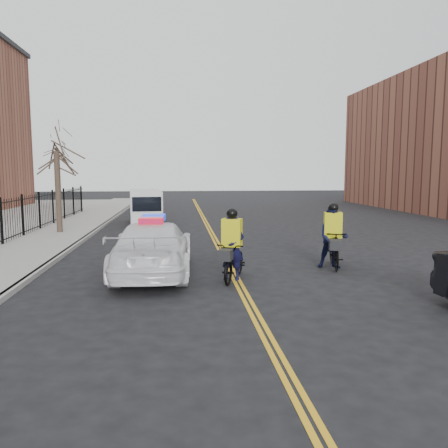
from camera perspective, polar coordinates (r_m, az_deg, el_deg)
ground at (r=12.86m, az=1.63°, el=-7.32°), size 120.00×120.00×0.00m
center_line_left at (r=20.66m, az=-1.49°, el=-1.90°), size 0.10×60.00×0.01m
center_line_right at (r=20.67m, az=-1.04°, el=-1.89°), size 0.10×60.00×0.01m
sidewalk at (r=21.41m, az=-21.72°, el=-1.89°), size 3.00×60.00×0.15m
curb at (r=21.04m, az=-17.78°, el=-1.87°), size 0.20×60.00×0.15m
iron_fence at (r=21.75m, az=-25.63°, el=0.51°), size 0.12×28.00×2.00m
street_tree at (r=23.14m, az=-20.99°, el=7.36°), size 3.20×3.20×4.80m
police_cruiser at (r=13.64m, az=-9.23°, el=-3.05°), size 2.44×5.68×1.79m
cargo_van at (r=26.70m, az=-10.23°, el=2.12°), size 2.30×5.03×2.04m
cyclist_near at (r=12.73m, az=1.02°, el=-4.07°), size 1.44×2.27×2.11m
cyclist_far at (r=14.71m, az=13.97°, el=-2.34°), size 1.10×2.21×2.15m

